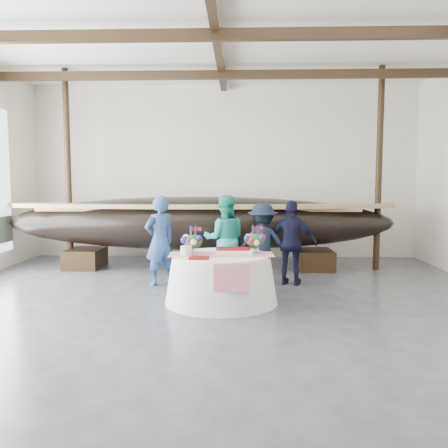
{
  "coord_description": "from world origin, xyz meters",
  "views": [
    {
      "loc": [
        0.36,
        -5.55,
        1.92
      ],
      "look_at": [
        0.1,
        2.86,
        1.16
      ],
      "focal_mm": 35.0,
      "sensor_mm": 36.0,
      "label": 1
    }
  ],
  "objects": [
    {
      "name": "floor",
      "position": [
        0.0,
        0.0,
        0.0
      ],
      "size": [
        10.0,
        12.0,
        0.01
      ],
      "primitive_type": "cube",
      "color": "#3D3D42",
      "rests_on": "ground"
    },
    {
      "name": "wall_back",
      "position": [
        0.0,
        6.0,
        2.25
      ],
      "size": [
        10.0,
        0.02,
        4.5
      ],
      "primitive_type": "cube",
      "color": "silver",
      "rests_on": "ground"
    },
    {
      "name": "pavilion_structure",
      "position": [
        0.0,
        0.76,
        4.0
      ],
      "size": [
        9.8,
        11.76,
        4.5
      ],
      "color": "black",
      "rests_on": "ground"
    },
    {
      "name": "longboat_display",
      "position": [
        -0.52,
        4.31,
        1.05
      ],
      "size": [
        8.79,
        1.76,
        1.65
      ],
      "color": "black",
      "rests_on": "ground"
    },
    {
      "name": "banquet_table",
      "position": [
        0.1,
        1.46,
        0.39
      ],
      "size": [
        1.83,
        1.83,
        0.79
      ],
      "color": "silver",
      "rests_on": "ground"
    },
    {
      "name": "tabletop_items",
      "position": [
        0.1,
        1.58,
        0.93
      ],
      "size": [
        1.72,
        0.95,
        0.4
      ],
      "color": "red",
      "rests_on": "banquet_table"
    },
    {
      "name": "guest_woman_blue",
      "position": [
        -1.12,
        2.67,
        0.85
      ],
      "size": [
        0.74,
        0.71,
        1.71
      ],
      "primitive_type": "imported",
      "rotation": [
        0.0,
        0.0,
        3.82
      ],
      "color": "navy",
      "rests_on": "ground"
    },
    {
      "name": "guest_woman_teal",
      "position": [
        0.11,
        2.9,
        0.86
      ],
      "size": [
        0.86,
        0.68,
        1.71
      ],
      "primitive_type": "imported",
      "rotation": [
        0.0,
        0.0,
        3.18
      ],
      "color": "teal",
      "rests_on": "ground"
    },
    {
      "name": "guest_man_left",
      "position": [
        0.84,
        2.83,
        0.78
      ],
      "size": [
        1.02,
        0.59,
        1.57
      ],
      "primitive_type": "imported",
      "rotation": [
        0.0,
        0.0,
        3.15
      ],
      "color": "black",
      "rests_on": "ground"
    },
    {
      "name": "guest_man_right",
      "position": [
        1.4,
        2.74,
        0.81
      ],
      "size": [
        1.02,
        0.65,
        1.62
      ],
      "primitive_type": "imported",
      "rotation": [
        0.0,
        0.0,
        2.85
      ],
      "color": "black",
      "rests_on": "ground"
    }
  ]
}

